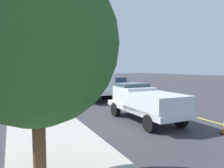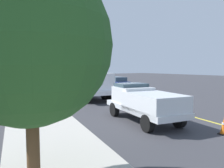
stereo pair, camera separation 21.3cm
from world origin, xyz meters
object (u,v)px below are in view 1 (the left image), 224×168
Objects in this scene: service_pickup_truck at (145,102)px; traffic_cone_mid_rear at (92,89)px; passing_minivan at (116,82)px; traffic_signal_mast at (37,42)px; traffic_cone_mid_front at (133,100)px; utility_bucket_truck at (87,81)px.

service_pickup_truck reaches higher than traffic_cone_mid_rear.
traffic_signal_mast reaches higher than passing_minivan.
passing_minivan reaches higher than traffic_cone_mid_front.
traffic_cone_mid_front is (4.35, -3.03, -0.70)m from service_pickup_truck.
traffic_signal_mast is at bearing 24.68° from traffic_cone_mid_front.
service_pickup_truck is (-10.08, 2.09, -0.50)m from utility_bucket_truck.
utility_bucket_truck is 4.66m from traffic_cone_mid_rear.
traffic_signal_mast reaches higher than service_pickup_truck.
passing_minivan is 5.98× the size of traffic_cone_mid_front.
service_pickup_truck reaches higher than traffic_cone_mid_front.
traffic_signal_mast is (14.12, 1.46, 4.42)m from service_pickup_truck.
traffic_cone_mid_front is at bearing 169.47° from traffic_cone_mid_rear.
traffic_cone_mid_rear is at bearing -36.53° from utility_bucket_truck.
traffic_signal_mast is (-0.97, 10.89, 4.57)m from passing_minivan.
traffic_cone_mid_front is 0.11× the size of traffic_signal_mast.
traffic_signal_mast is (9.77, 4.49, 5.12)m from traffic_cone_mid_front.
utility_bucket_truck is at bearing 124.32° from passing_minivan.
utility_bucket_truck is 10.46× the size of traffic_cone_mid_rear.
traffic_signal_mast is at bearing 41.34° from utility_bucket_truck.
traffic_signal_mast is (4.04, 3.55, 3.93)m from utility_bucket_truck.
utility_bucket_truck is at bearing -138.66° from traffic_signal_mast.
service_pickup_truck is 6.95× the size of traffic_cone_mid_front.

